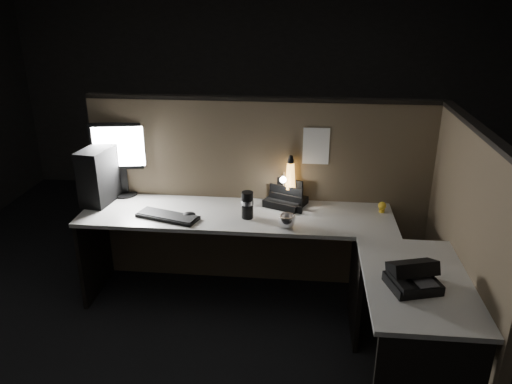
# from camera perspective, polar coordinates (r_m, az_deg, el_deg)

# --- Properties ---
(floor) EXTENTS (6.00, 6.00, 0.00)m
(floor) POSITION_cam_1_polar(r_m,az_deg,el_deg) (3.54, -0.95, -17.46)
(floor) COLOR black
(floor) RESTS_ON ground
(room_shell) EXTENTS (6.00, 6.00, 6.00)m
(room_shell) POSITION_cam_1_polar(r_m,az_deg,el_deg) (2.81, -1.16, 9.01)
(room_shell) COLOR silver
(room_shell) RESTS_ON ground
(partition_back) EXTENTS (2.66, 0.06, 1.50)m
(partition_back) POSITION_cam_1_polar(r_m,az_deg,el_deg) (3.96, 0.54, -0.32)
(partition_back) COLOR brown
(partition_back) RESTS_ON ground
(partition_right) EXTENTS (0.06, 1.66, 1.50)m
(partition_right) POSITION_cam_1_polar(r_m,az_deg,el_deg) (3.35, 22.60, -6.52)
(partition_right) COLOR brown
(partition_right) RESTS_ON ground
(desk) EXTENTS (2.60, 1.60, 0.73)m
(desk) POSITION_cam_1_polar(r_m,az_deg,el_deg) (3.41, 2.50, -7.37)
(desk) COLOR beige
(desk) RESTS_ON ground
(pc_tower) EXTENTS (0.24, 0.43, 0.43)m
(pc_tower) POSITION_cam_1_polar(r_m,az_deg,el_deg) (4.02, -17.30, 1.97)
(pc_tower) COLOR black
(pc_tower) RESTS_ON desk
(monitor) EXTENTS (0.46, 0.20, 0.59)m
(monitor) POSITION_cam_1_polar(r_m,az_deg,el_deg) (4.05, -15.16, 4.43)
(monitor) COLOR black
(monitor) RESTS_ON desk
(keyboard) EXTENTS (0.48, 0.28, 0.02)m
(keyboard) POSITION_cam_1_polar(r_m,az_deg,el_deg) (3.66, -10.06, -2.77)
(keyboard) COLOR black
(keyboard) RESTS_ON desk
(mouse) EXTENTS (0.11, 0.09, 0.04)m
(mouse) POSITION_cam_1_polar(r_m,az_deg,el_deg) (3.64, -7.66, -2.59)
(mouse) COLOR black
(mouse) RESTS_ON desk
(clip_lamp) EXTENTS (0.05, 0.20, 0.25)m
(clip_lamp) POSITION_cam_1_polar(r_m,az_deg,el_deg) (3.79, 3.15, 0.65)
(clip_lamp) COLOR silver
(clip_lamp) RESTS_ON desk
(organizer) EXTENTS (0.35, 0.33, 0.21)m
(organizer) POSITION_cam_1_polar(r_m,az_deg,el_deg) (3.82, 3.42, -0.76)
(organizer) COLOR black
(organizer) RESTS_ON desk
(lava_lamp) EXTENTS (0.10, 0.10, 0.38)m
(lava_lamp) POSITION_cam_1_polar(r_m,az_deg,el_deg) (3.81, 3.92, 0.95)
(lava_lamp) COLOR black
(lava_lamp) RESTS_ON desk
(travel_mug) EXTENTS (0.09, 0.09, 0.20)m
(travel_mug) POSITION_cam_1_polar(r_m,az_deg,el_deg) (3.57, -0.99, -1.50)
(travel_mug) COLOR black
(travel_mug) RESTS_ON desk
(steel_mug) EXTENTS (0.14, 0.14, 0.09)m
(steel_mug) POSITION_cam_1_polar(r_m,az_deg,el_deg) (3.46, 3.54, -3.34)
(steel_mug) COLOR silver
(steel_mug) RESTS_ON desk
(figurine) EXTENTS (0.06, 0.06, 0.06)m
(figurine) POSITION_cam_1_polar(r_m,az_deg,el_deg) (3.80, 14.23, -1.53)
(figurine) COLOR yellow
(figurine) RESTS_ON desk
(pinned_paper) EXTENTS (0.20, 0.00, 0.28)m
(pinned_paper) POSITION_cam_1_polar(r_m,az_deg,el_deg) (3.77, 6.88, 5.23)
(pinned_paper) COLOR white
(pinned_paper) RESTS_ON partition_back
(desk_phone) EXTENTS (0.31, 0.31, 0.16)m
(desk_phone) POSITION_cam_1_polar(r_m,az_deg,el_deg) (2.91, 17.39, -9.24)
(desk_phone) COLOR black
(desk_phone) RESTS_ON desk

